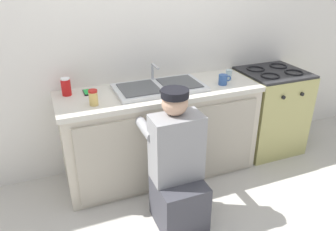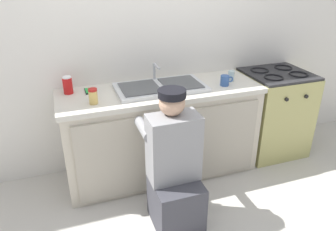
# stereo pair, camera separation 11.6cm
# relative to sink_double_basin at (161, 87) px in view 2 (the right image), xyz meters

# --- Properties ---
(ground_plane) EXTENTS (12.00, 12.00, 0.00)m
(ground_plane) POSITION_rel_sink_double_basin_xyz_m (0.00, -0.30, -0.89)
(ground_plane) COLOR beige
(back_wall) EXTENTS (6.00, 0.10, 2.50)m
(back_wall) POSITION_rel_sink_double_basin_xyz_m (0.00, 0.35, 0.36)
(back_wall) COLOR silver
(back_wall) RESTS_ON ground_plane
(counter_cabinet) EXTENTS (1.79, 0.62, 0.83)m
(counter_cabinet) POSITION_rel_sink_double_basin_xyz_m (0.00, -0.01, -0.48)
(counter_cabinet) COLOR beige
(counter_cabinet) RESTS_ON ground_plane
(countertop) EXTENTS (1.83, 0.62, 0.04)m
(countertop) POSITION_rel_sink_double_basin_xyz_m (0.00, -0.00, -0.04)
(countertop) COLOR beige
(countertop) RESTS_ON counter_cabinet
(sink_double_basin) EXTENTS (0.80, 0.44, 0.19)m
(sink_double_basin) POSITION_rel_sink_double_basin_xyz_m (0.00, 0.00, 0.00)
(sink_double_basin) COLOR silver
(sink_double_basin) RESTS_ON countertop
(stove_range) EXTENTS (0.64, 0.62, 0.90)m
(stove_range) POSITION_rel_sink_double_basin_xyz_m (1.25, -0.00, -0.44)
(stove_range) COLOR tan
(stove_range) RESTS_ON ground_plane
(plumber_person) EXTENTS (0.42, 0.61, 1.10)m
(plumber_person) POSITION_rel_sink_double_basin_xyz_m (-0.12, -0.69, -0.43)
(plumber_person) COLOR #3F3F47
(plumber_person) RESTS_ON ground_plane
(coffee_mug) EXTENTS (0.13, 0.08, 0.09)m
(coffee_mug) POSITION_rel_sink_double_basin_xyz_m (0.59, -0.11, 0.03)
(coffee_mug) COLOR #335699
(coffee_mug) RESTS_ON countertop
(cell_phone) EXTENTS (0.07, 0.14, 0.01)m
(cell_phone) POSITION_rel_sink_double_basin_xyz_m (-0.61, 0.14, -0.01)
(cell_phone) COLOR black
(cell_phone) RESTS_ON countertop
(water_glass) EXTENTS (0.06, 0.06, 0.10)m
(water_glass) POSITION_rel_sink_double_basin_xyz_m (0.70, -0.02, 0.03)
(water_glass) COLOR #ADC6CC
(water_glass) RESTS_ON countertop
(condiment_jar) EXTENTS (0.07, 0.07, 0.13)m
(condiment_jar) POSITION_rel_sink_double_basin_xyz_m (-0.61, -0.14, 0.05)
(condiment_jar) COLOR #DBB760
(condiment_jar) RESTS_ON countertop
(soda_cup_red) EXTENTS (0.08, 0.08, 0.15)m
(soda_cup_red) POSITION_rel_sink_double_basin_xyz_m (-0.79, 0.16, 0.06)
(soda_cup_red) COLOR red
(soda_cup_red) RESTS_ON countertop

